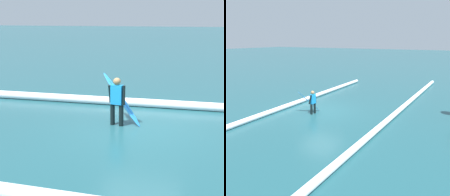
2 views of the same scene
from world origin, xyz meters
The scene contains 4 objects.
ground_plane centered at (0.00, 0.00, 0.00)m, with size 184.53×184.53×0.00m, color #1F525A.
surfer centered at (0.75, -0.05, 0.81)m, with size 0.51×0.29×1.45m.
surfboard centered at (0.68, -0.40, 0.73)m, with size 1.42×0.92×1.48m.
wave_crest_foreground centered at (-0.97, -2.27, 0.15)m, with size 0.30×0.30×18.49m, color white.
Camera 1 is at (-1.27, 9.10, 3.21)m, focal length 52.50 mm.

